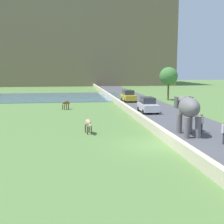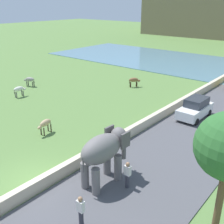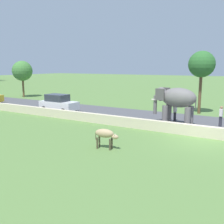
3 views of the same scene
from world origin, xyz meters
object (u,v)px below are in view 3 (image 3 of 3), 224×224
Objects in this scene: elephant at (175,100)px; cow_tan at (105,134)px; car_white at (59,103)px; person_trailing at (221,116)px; person_beside_elephant at (175,112)px.

elephant is 7.80m from cow_tan.
car_white is (-0.01, 11.97, -1.14)m from elephant.
person_trailing is 15.19m from car_white.
person_beside_elephant is 0.40× the size of car_white.
person_beside_elephant is 1.15× the size of cow_tan.
cow_tan is at bearing -126.15° from car_white.
car_white is (-1.36, 15.13, 0.03)m from person_trailing.
car_white reaches higher than person_beside_elephant.
person_beside_elephant is 11.66m from car_white.
car_white is at bearing 53.85° from cow_tan.
person_beside_elephant reaches higher than cow_tan.
cow_tan is at bearing 171.59° from person_beside_elephant.
elephant reaches higher than car_white.
person_trailing is at bearing -84.86° from car_white.
cow_tan is (-7.51, -10.28, -0.06)m from car_white.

